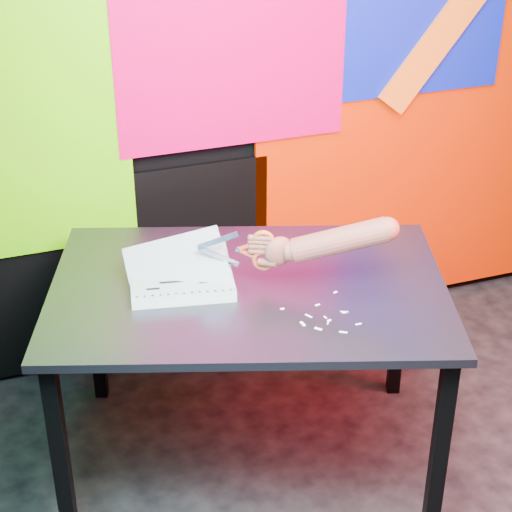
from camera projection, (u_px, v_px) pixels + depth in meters
name	position (u px, v px, depth m)	size (l,w,h in m)	color
room	(504.00, 179.00, 2.19)	(3.01, 3.01, 2.71)	black
backdrop	(303.00, 133.00, 3.60)	(2.88, 0.05, 2.08)	red
work_table	(249.00, 305.00, 2.93)	(1.56, 1.28, 0.75)	black
printout_stack	(182.00, 281.00, 2.88)	(0.38, 0.31, 0.18)	silver
scissors	(258.00, 250.00, 2.84)	(0.24, 0.12, 0.15)	#AEB9D3
hand_forearm	(330.00, 242.00, 2.79)	(0.44, 0.24, 0.19)	brown
paper_clippings	(323.00, 318.00, 2.72)	(0.22, 0.24, 0.00)	white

